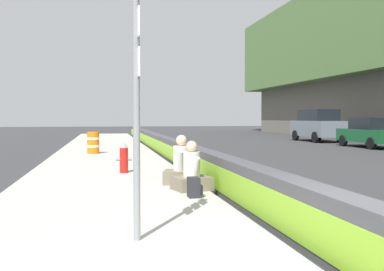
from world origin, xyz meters
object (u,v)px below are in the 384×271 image
object	(u,v)px
route_sign_post	(137,79)
backpack	(194,187)
parked_car_fourth	(371,133)
seated_person_foreground	(192,175)
parked_car_midline	(317,125)
construction_barrel	(93,143)
fire_hydrant	(124,157)
seated_person_middle	(182,168)

from	to	relation	value
route_sign_post	backpack	distance (m)	3.75
backpack	parked_car_fourth	bearing A→B (deg)	-42.34
route_sign_post	backpack	world-z (taller)	route_sign_post
route_sign_post	seated_person_foreground	distance (m)	4.47
seated_person_foreground	parked_car_midline	world-z (taller)	parked_car_midline
construction_barrel	parked_car_midline	distance (m)	18.16
parked_car_fourth	parked_car_midline	xyz separation A→B (m)	(6.59, -0.01, 0.32)
fire_hydrant	seated_person_foreground	world-z (taller)	seated_person_foreground
fire_hydrant	construction_barrel	xyz separation A→B (m)	(7.15, 1.02, 0.03)
backpack	parked_car_midline	world-z (taller)	parked_car_midline
route_sign_post	fire_hydrant	world-z (taller)	route_sign_post
seated_person_middle	parked_car_midline	bearing A→B (deg)	-34.39
route_sign_post	fire_hydrant	bearing A→B (deg)	-1.07
construction_barrel	seated_person_middle	bearing A→B (deg)	-166.45
route_sign_post	construction_barrel	bearing A→B (deg)	3.54
seated_person_foreground	backpack	xyz separation A→B (m)	(-0.89, 0.12, -0.14)
seated_person_foreground	construction_barrel	xyz separation A→B (m)	(10.53, 2.36, 0.14)
parked_car_midline	route_sign_post	bearing A→B (deg)	148.81
parked_car_fourth	parked_car_midline	distance (m)	6.59
seated_person_middle	parked_car_fourth	world-z (taller)	parked_car_fourth
fire_hydrant	seated_person_foreground	distance (m)	3.64
backpack	parked_car_midline	xyz separation A→B (m)	(21.03, -13.17, 0.85)
seated_person_foreground	parked_car_fourth	bearing A→B (deg)	-43.90
fire_hydrant	backpack	bearing A→B (deg)	-164.21
seated_person_middle	backpack	distance (m)	1.89
seated_person_middle	seated_person_foreground	bearing A→B (deg)	-176.71
fire_hydrant	parked_car_fourth	distance (m)	17.61
seated_person_foreground	backpack	distance (m)	0.91
construction_barrel	parked_car_fourth	size ratio (longest dim) A/B	0.21
parked_car_fourth	seated_person_foreground	bearing A→B (deg)	136.10
seated_person_foreground	parked_car_fourth	distance (m)	18.81
construction_barrel	parked_car_midline	size ratio (longest dim) A/B	0.20
parked_car_fourth	parked_car_midline	bearing A→B (deg)	-0.08
backpack	construction_barrel	bearing A→B (deg)	11.06
construction_barrel	parked_car_midline	xyz separation A→B (m)	(9.61, -15.41, 0.56)
parked_car_fourth	backpack	bearing A→B (deg)	137.66
seated_person_foreground	seated_person_middle	world-z (taller)	seated_person_middle
fire_hydrant	construction_barrel	distance (m)	7.22
backpack	parked_car_midline	bearing A→B (deg)	-32.06
fire_hydrant	parked_car_midline	size ratio (longest dim) A/B	0.18
route_sign_post	parked_car_fourth	bearing A→B (deg)	-39.83
seated_person_foreground	parked_car_midline	xyz separation A→B (m)	(20.14, -13.05, 0.70)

